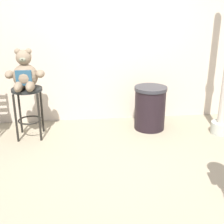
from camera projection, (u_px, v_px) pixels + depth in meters
The scene contains 5 objects.
ground_plane at pixel (126, 172), 3.51m from camera, with size 24.00×24.00×0.00m, color gray.
building_wall at pixel (109, 13), 4.71m from camera, with size 6.39×0.30×3.50m, color beige.
bar_stool_with_teddy at pixel (28, 102), 4.28m from camera, with size 0.43×0.43×0.75m.
teddy_bear at pixel (25, 74), 4.12m from camera, with size 0.54×0.48×0.56m.
trash_bin at pixel (150, 108), 4.65m from camera, with size 0.51×0.51×0.68m.
Camera 1 is at (-0.51, -3.02, 1.87)m, focal length 47.50 mm.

